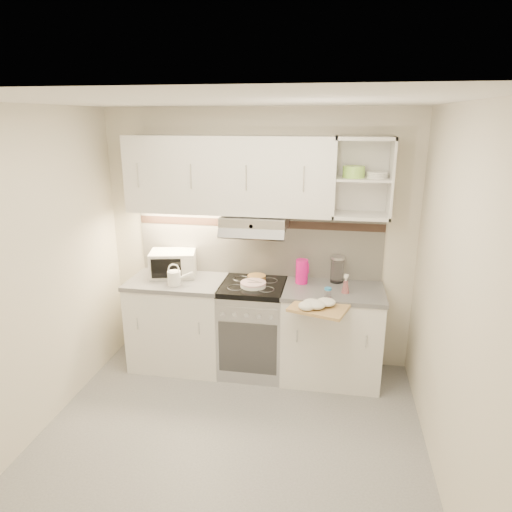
{
  "coord_description": "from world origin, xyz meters",
  "views": [
    {
      "loc": [
        0.71,
        -2.87,
        2.4
      ],
      "look_at": [
        0.05,
        0.95,
        1.22
      ],
      "focal_mm": 32.0,
      "sensor_mm": 36.0,
      "label": 1
    }
  ],
  "objects": [
    {
      "name": "ground",
      "position": [
        0.0,
        0.0,
        0.0
      ],
      "size": [
        3.0,
        3.0,
        0.0
      ],
      "primitive_type": "plane",
      "color": "#9A9A9D",
      "rests_on": "ground"
    },
    {
      "name": "dish_towel",
      "position": [
        0.62,
        0.7,
        0.92
      ],
      "size": [
        0.35,
        0.32,
        0.08
      ],
      "primitive_type": null,
      "rotation": [
        0.0,
        0.0,
        -0.36
      ],
      "color": "silver",
      "rests_on": "cutting_board"
    },
    {
      "name": "worktop_right",
      "position": [
        0.75,
        1.1,
        0.88
      ],
      "size": [
        0.92,
        0.62,
        0.04
      ],
      "primitive_type": "cube",
      "color": "slate",
      "rests_on": "base_cabinet_right"
    },
    {
      "name": "cutting_board",
      "position": [
        0.64,
        0.74,
        0.87
      ],
      "size": [
        0.56,
        0.53,
        0.03
      ],
      "primitive_type": "cube",
      "rotation": [
        0.0,
        0.0,
        -0.29
      ],
      "color": "#AA924B",
      "rests_on": "base_cabinet_right"
    },
    {
      "name": "spice_jar",
      "position": [
        0.7,
        0.88,
        0.95
      ],
      "size": [
        0.06,
        0.06,
        0.09
      ],
      "rotation": [
        0.0,
        0.0,
        0.15
      ],
      "color": "white",
      "rests_on": "worktop_right"
    },
    {
      "name": "watering_can",
      "position": [
        -0.71,
        0.96,
        0.97
      ],
      "size": [
        0.24,
        0.12,
        0.21
      ],
      "rotation": [
        0.0,
        0.0,
        0.21
      ],
      "color": "white",
      "rests_on": "worktop_left"
    },
    {
      "name": "base_cabinet_right",
      "position": [
        0.75,
        1.1,
        0.43
      ],
      "size": [
        0.9,
        0.6,
        0.86
      ],
      "primitive_type": "cube",
      "color": "white",
      "rests_on": "ground"
    },
    {
      "name": "bread_loaf",
      "position": [
        0.01,
        1.23,
        0.92
      ],
      "size": [
        0.18,
        0.18,
        0.04
      ],
      "primitive_type": "cylinder",
      "color": "#AC7245",
      "rests_on": "electric_range"
    },
    {
      "name": "base_cabinet_left",
      "position": [
        -0.75,
        1.1,
        0.43
      ],
      "size": [
        0.9,
        0.6,
        0.86
      ],
      "primitive_type": "cube",
      "color": "white",
      "rests_on": "ground"
    },
    {
      "name": "room_shell",
      "position": [
        0.0,
        0.37,
        1.63
      ],
      "size": [
        3.04,
        2.84,
        2.52
      ],
      "color": "beige",
      "rests_on": "ground"
    },
    {
      "name": "glass_jar",
      "position": [
        0.78,
        1.3,
        1.03
      ],
      "size": [
        0.13,
        0.13,
        0.25
      ],
      "rotation": [
        0.0,
        0.0,
        0.36
      ],
      "color": "white",
      "rests_on": "worktop_right"
    },
    {
      "name": "pink_pitcher",
      "position": [
        0.45,
        1.21,
        1.02
      ],
      "size": [
        0.12,
        0.12,
        0.23
      ],
      "rotation": [
        0.0,
        0.0,
        0.42
      ],
      "color": "#E90F82",
      "rests_on": "worktop_right"
    },
    {
      "name": "plate_stack",
      "position": [
        0.01,
        1.04,
        0.92
      ],
      "size": [
        0.24,
        0.24,
        0.05
      ],
      "rotation": [
        0.0,
        0.0,
        -0.29
      ],
      "color": "white",
      "rests_on": "electric_range"
    },
    {
      "name": "spray_bottle",
      "position": [
        0.85,
        1.02,
        0.97
      ],
      "size": [
        0.07,
        0.07,
        0.19
      ],
      "rotation": [
        0.0,
        0.0,
        -0.23
      ],
      "color": "pink",
      "rests_on": "worktop_right"
    },
    {
      "name": "electric_range",
      "position": [
        0.0,
        1.1,
        0.45
      ],
      "size": [
        0.6,
        0.6,
        0.9
      ],
      "color": "#B7B7BC",
      "rests_on": "ground"
    },
    {
      "name": "worktop_left",
      "position": [
        -0.75,
        1.1,
        0.88
      ],
      "size": [
        0.92,
        0.62,
        0.04
      ],
      "primitive_type": "cube",
      "color": "slate",
      "rests_on": "base_cabinet_left"
    },
    {
      "name": "microwave",
      "position": [
        -0.82,
        1.22,
        1.02
      ],
      "size": [
        0.5,
        0.41,
        0.25
      ],
      "rotation": [
        0.0,
        0.0,
        0.22
      ],
      "color": "silver",
      "rests_on": "worktop_left"
    }
  ]
}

